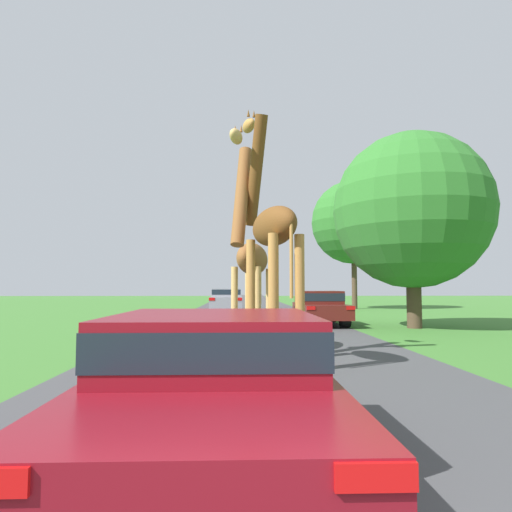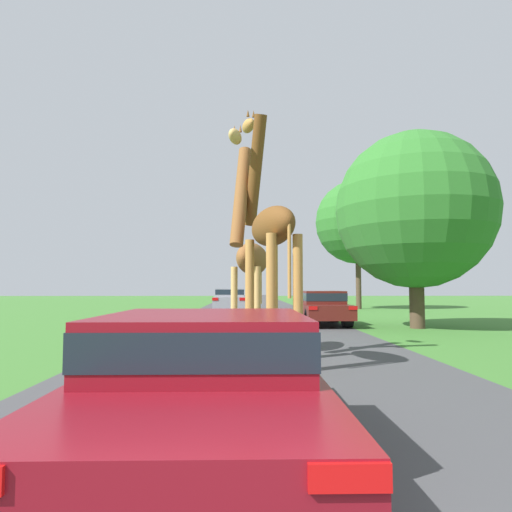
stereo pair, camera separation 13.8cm
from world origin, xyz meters
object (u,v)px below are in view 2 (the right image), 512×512
Objects in this scene: tree_left_edge at (415,210)px; car_lead_maroon at (205,377)px; giraffe_near_road at (251,255)px; car_queue_left at (323,306)px; giraffe_companion at (269,236)px; tree_centre_back at (358,222)px; car_queue_right at (230,299)px.

car_lead_maroon is at bearing -118.13° from tree_left_edge.
car_lead_maroon is at bearing 100.47° from giraffe_near_road.
car_lead_maroon is at bearing -103.76° from car_queue_left.
car_lead_maroon is (-0.83, -4.64, -1.84)m from giraffe_companion.
tree_centre_back is (1.55, 15.02, 1.71)m from tree_left_edge.
tree_centre_back is at bearing 84.10° from tree_left_edge.
giraffe_companion is at bearing -107.99° from tree_centre_back.
car_queue_right is at bearing 114.39° from car_queue_left.
tree_left_edge is at bearing 61.87° from car_lead_maroon.
car_queue_left is 15.11m from tree_centre_back.
tree_centre_back is at bearing 25.52° from car_queue_right.
car_lead_maroon is 1.02× the size of car_queue_right.
car_queue_right is (-1.06, 17.04, -1.50)m from giraffe_near_road.
giraffe_companion is 0.60× the size of tree_centre_back.
tree_centre_back is (8.31, 27.66, 5.44)m from car_lead_maroon.
giraffe_companion is at bearing 116.23° from giraffe_near_road.
giraffe_companion is at bearing -105.43° from car_queue_left.
tree_centre_back is at bearing 54.14° from giraffe_companion.
tree_left_edge reaches higher than giraffe_companion.
tree_centre_back is (4.78, 13.27, 5.40)m from car_queue_left.
car_queue_right is at bearing -154.48° from tree_centre_back.
giraffe_companion is 1.19× the size of car_lead_maroon.
giraffe_near_road reaches higher than car_lead_maroon.
tree_left_edge reaches higher than car_queue_right.
car_queue_right reaches higher than car_queue_left.
car_queue_right is at bearing 76.42° from giraffe_companion.
car_lead_maroon is 14.81m from car_queue_left.
giraffe_companion is 18.91m from car_queue_right.
giraffe_near_road is 8.70m from car_queue_left.
giraffe_companion reaches higher than car_queue_right.
car_queue_left is (3.52, 14.38, 0.04)m from car_lead_maroon.
car_queue_left is (3.04, 8.01, -1.54)m from giraffe_near_road.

